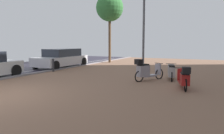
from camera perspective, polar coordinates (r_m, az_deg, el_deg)
name	(u,v)px	position (r m, az deg, el deg)	size (l,w,h in m)	color
ground	(11,104)	(7.06, -25.52, -8.88)	(21.00, 40.00, 0.13)	#272132
scooter_near	(171,72)	(10.52, 15.68, -1.29)	(0.68, 1.77, 0.74)	black
scooter_mid	(184,78)	(8.58, 18.78, -2.89)	(0.75, 1.70, 0.93)	black
scooter_far	(146,71)	(10.01, 9.08, -1.00)	(1.07, 1.66, 1.06)	black
parked_car_far	(62,58)	(15.98, -13.40, 2.32)	(1.94, 4.33, 1.33)	silver
lamp_post	(144,21)	(13.74, 8.53, 12.09)	(0.20, 0.52, 5.60)	slate
street_tree	(110,8)	(19.35, -0.63, 15.54)	(2.40, 2.40, 6.04)	brown
bollard_far	(53,65)	(13.49, -15.51, 0.46)	(0.12, 0.12, 0.80)	#38383D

